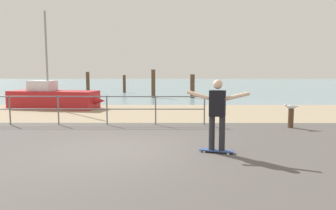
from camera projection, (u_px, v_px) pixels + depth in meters
The scene contains 13 objects.
ground_plane at pixel (113, 163), 6.75m from camera, with size 24.00×10.00×0.04m, color #514C49.
beach_strip at pixel (144, 112), 14.70m from camera, with size 24.00×6.00×0.04m, color tan.
sea_surface at pixel (161, 84), 42.53m from camera, with size 72.00×50.00×0.04m, color #75939E.
railing_fence at pixel (58, 106), 11.26m from camera, with size 10.34×0.05×1.05m.
sailboat at pixel (57, 98), 16.07m from camera, with size 5.07×2.21×4.83m.
skateboard at pixel (217, 151), 7.52m from camera, with size 0.82×0.44×0.08m.
skateboarder at pixel (217, 110), 7.41m from camera, with size 1.40×0.54×1.65m.
bollard_short at pixel (291, 119), 10.73m from camera, with size 0.18×0.18×0.65m, color #513826.
seagull at pixel (291, 107), 10.69m from camera, with size 0.49×0.15×0.18m.
groyne_post_0 at pixel (88, 83), 25.59m from camera, with size 0.28×0.28×1.78m, color #513826.
groyne_post_1 at pixel (124, 84), 27.11m from camera, with size 0.25×0.25×1.50m, color #513826.
groyne_post_2 at pixel (153, 84), 22.30m from camera, with size 0.28×0.28×1.96m, color #513826.
groyne_post_3 at pixel (192, 86), 22.02m from camera, with size 0.31×0.31×1.63m, color #513826.
Camera 1 is at (1.21, -7.57, 1.96)m, focal length 34.29 mm.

